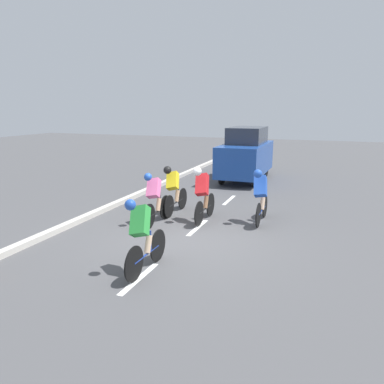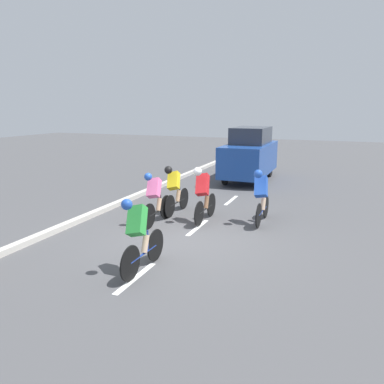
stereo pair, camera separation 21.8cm
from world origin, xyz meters
The scene contains 11 objects.
ground_plane centered at (0.00, 0.00, 0.00)m, with size 60.00×60.00×0.00m, color #4C4C4F.
lane_stripe_near centered at (0.00, 2.35, 0.00)m, with size 0.12×1.40×0.01m, color white.
lane_stripe_mid centered at (0.00, -0.85, 0.00)m, with size 0.12×1.40×0.01m, color white.
lane_stripe_far centered at (0.00, -4.05, 0.00)m, with size 0.12×1.40×0.01m, color white.
curb centered at (3.20, -0.85, 0.07)m, with size 0.20×25.92×0.14m, color beige.
cyclist_yellow centered at (1.12, -1.87, 0.78)m, with size 0.44×1.69×1.46m.
cyclist_blue centered at (-1.45, -1.87, 0.80)m, with size 0.41×1.66×1.51m.
cyclist_red centered at (0.06, -1.44, 0.82)m, with size 0.43×1.67×1.55m.
cyclist_pink centered at (1.17, -0.74, 0.75)m, with size 0.41×1.68×1.44m.
cyclist_green centered at (0.07, 2.05, 0.78)m, with size 0.45×1.66×1.48m.
support_car centered at (0.30, -7.85, 1.13)m, with size 1.70×4.07×2.27m.
Camera 1 is at (-3.16, 7.99, 3.09)m, focal length 35.00 mm.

